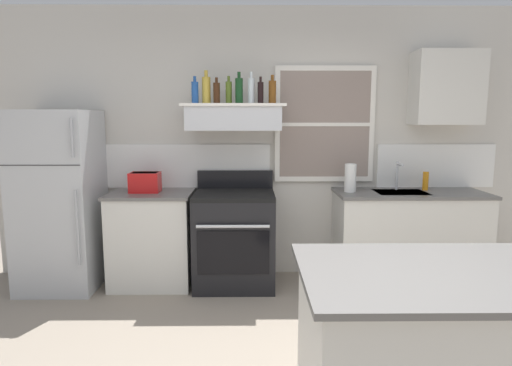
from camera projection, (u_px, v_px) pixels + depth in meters
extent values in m
cube|color=beige|center=(260.00, 144.00, 4.49)|extent=(5.40, 0.06, 2.70)
cube|color=white|center=(147.00, 166.00, 4.47)|extent=(2.50, 0.02, 0.44)
cube|color=white|center=(436.00, 166.00, 4.50)|extent=(1.20, 0.02, 0.44)
cube|color=white|center=(325.00, 124.00, 4.42)|extent=(1.00, 0.04, 1.15)
cube|color=gray|center=(325.00, 124.00, 4.40)|extent=(0.90, 0.01, 1.05)
cube|color=white|center=(325.00, 124.00, 4.40)|extent=(0.90, 0.02, 0.04)
cube|color=#B7BABC|center=(60.00, 200.00, 4.16)|extent=(0.70, 0.68, 1.69)
cube|color=#333333|center=(40.00, 165.00, 3.76)|extent=(0.69, 0.00, 0.01)
cylinder|color=#A5A8AD|center=(77.00, 228.00, 3.82)|extent=(0.02, 0.02, 0.67)
cylinder|color=#A5A8AD|center=(72.00, 138.00, 3.70)|extent=(0.02, 0.02, 0.33)
cube|color=silver|center=(153.00, 240.00, 4.28)|extent=(0.76, 0.60, 0.88)
cube|color=#605E5B|center=(151.00, 194.00, 4.22)|extent=(0.79, 0.63, 0.03)
cube|color=red|center=(145.00, 182.00, 4.21)|extent=(0.28, 0.20, 0.19)
cube|color=black|center=(145.00, 173.00, 4.19)|extent=(0.24, 0.16, 0.01)
cube|color=black|center=(130.00, 179.00, 4.20)|extent=(0.02, 0.03, 0.02)
cube|color=black|center=(235.00, 241.00, 4.25)|extent=(0.76, 0.64, 0.87)
cube|color=black|center=(234.00, 195.00, 4.19)|extent=(0.76, 0.64, 0.04)
cube|color=black|center=(235.00, 179.00, 4.46)|extent=(0.76, 0.06, 0.18)
cube|color=black|center=(233.00, 253.00, 3.93)|extent=(0.65, 0.01, 0.40)
cylinder|color=silver|center=(233.00, 226.00, 3.86)|extent=(0.65, 0.03, 0.03)
cube|color=silver|center=(234.00, 118.00, 4.18)|extent=(0.88, 0.48, 0.22)
cube|color=#262628|center=(233.00, 127.00, 3.97)|extent=(0.75, 0.02, 0.04)
cube|color=white|center=(234.00, 105.00, 4.16)|extent=(0.96, 0.52, 0.02)
cylinder|color=#1E478C|center=(195.00, 93.00, 4.10)|extent=(0.07, 0.07, 0.20)
cylinder|color=#1E478C|center=(195.00, 79.00, 4.08)|extent=(0.03, 0.03, 0.05)
cylinder|color=#B29333|center=(206.00, 91.00, 4.13)|extent=(0.08, 0.08, 0.25)
cylinder|color=#B29333|center=(206.00, 74.00, 4.11)|extent=(0.03, 0.03, 0.06)
cylinder|color=#381E0F|center=(217.00, 93.00, 4.09)|extent=(0.06, 0.06, 0.19)
cylinder|color=#381E0F|center=(216.00, 80.00, 4.08)|extent=(0.03, 0.03, 0.05)
cylinder|color=#4C601E|center=(229.00, 93.00, 4.14)|extent=(0.06, 0.06, 0.21)
cylinder|color=#4C601E|center=(229.00, 79.00, 4.12)|extent=(0.03, 0.03, 0.05)
cylinder|color=#143819|center=(239.00, 91.00, 4.10)|extent=(0.07, 0.07, 0.23)
cylinder|color=#143819|center=(239.00, 75.00, 4.08)|extent=(0.03, 0.03, 0.06)
cylinder|color=silver|center=(251.00, 91.00, 4.15)|extent=(0.06, 0.06, 0.24)
cylinder|color=silver|center=(251.00, 75.00, 4.13)|extent=(0.03, 0.03, 0.06)
cylinder|color=black|center=(261.00, 93.00, 4.10)|extent=(0.06, 0.06, 0.20)
cylinder|color=black|center=(261.00, 79.00, 4.08)|extent=(0.02, 0.02, 0.05)
cylinder|color=brown|center=(272.00, 92.00, 4.15)|extent=(0.07, 0.07, 0.22)
cylinder|color=brown|center=(272.00, 78.00, 4.13)|extent=(0.03, 0.03, 0.05)
cube|color=silver|center=(408.00, 239.00, 4.31)|extent=(1.40, 0.60, 0.88)
cube|color=#605E5B|center=(410.00, 193.00, 4.24)|extent=(1.43, 0.63, 0.03)
cube|color=#B7BABC|center=(401.00, 193.00, 4.22)|extent=(0.48, 0.36, 0.01)
cylinder|color=silver|center=(397.00, 176.00, 4.34)|extent=(0.03, 0.03, 0.28)
cylinder|color=silver|center=(400.00, 164.00, 4.24)|extent=(0.02, 0.16, 0.02)
cylinder|color=white|center=(350.00, 178.00, 4.22)|extent=(0.11, 0.11, 0.27)
cylinder|color=orange|center=(426.00, 181.00, 4.33)|extent=(0.06, 0.06, 0.18)
cube|color=silver|center=(444.00, 364.00, 2.11)|extent=(1.32, 0.82, 0.88)
cube|color=#605E5B|center=(450.00, 274.00, 2.05)|extent=(1.40, 0.90, 0.03)
cube|color=silver|center=(447.00, 88.00, 4.24)|extent=(0.64, 0.32, 0.70)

